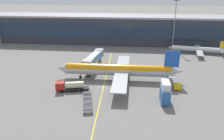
# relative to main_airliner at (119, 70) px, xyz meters

# --- Properties ---
(ground_plane) EXTENTS (700.00, 700.00, 0.00)m
(ground_plane) POSITION_rel_main_airliner_xyz_m (-4.10, -6.71, -3.89)
(ground_plane) COLOR slate
(apron_lead_in_line) EXTENTS (3.74, 79.94, 0.01)m
(apron_lead_in_line) POSITION_rel_main_airliner_xyz_m (-4.73, -4.71, -3.89)
(apron_lead_in_line) COLOR yellow
(apron_lead_in_line) RESTS_ON ground_plane
(terminal_building) EXTENTS (206.23, 20.11, 16.47)m
(terminal_building) POSITION_rel_main_airliner_xyz_m (-20.75, 59.00, 4.36)
(terminal_building) COLOR #2D333D
(terminal_building) RESTS_ON ground_plane
(main_airliner) EXTENTS (46.59, 36.96, 11.65)m
(main_airliner) POSITION_rel_main_airliner_xyz_m (0.00, 0.00, 0.00)
(main_airliner) COLOR #B2B7BC
(main_airliner) RESTS_ON ground_plane
(jet_bridge) EXTENTS (6.07, 19.53, 6.59)m
(jet_bridge) POSITION_rel_main_airliner_xyz_m (-10.91, 10.46, 0.99)
(jet_bridge) COLOR #B2B7BC
(jet_bridge) RESTS_ON ground_plane
(fuel_tanker) EXTENTS (11.09, 4.90, 3.25)m
(fuel_tanker) POSITION_rel_main_airliner_xyz_m (-15.18, -11.11, -2.15)
(fuel_tanker) COLOR #232326
(fuel_tanker) RESTS_ON ground_plane
(catering_lift) EXTENTS (2.54, 6.81, 6.30)m
(catering_lift) POSITION_rel_main_airliner_xyz_m (15.16, -15.19, -0.83)
(catering_lift) COLOR #285B9E
(catering_lift) RESTS_ON ground_plane
(pushback_tug) EXTENTS (2.72, 4.04, 1.40)m
(pushback_tug) POSITION_rel_main_airliner_xyz_m (20.54, -5.87, -3.05)
(pushback_tug) COLOR yellow
(pushback_tug) RESTS_ON ground_plane
(baggage_cart_0) EXTENTS (2.94, 2.15, 1.48)m
(baggage_cart_0) POSITION_rel_main_airliner_xyz_m (-6.45, -24.07, -3.11)
(baggage_cart_0) COLOR #B2B7BC
(baggage_cart_0) RESTS_ON ground_plane
(baggage_cart_1) EXTENTS (2.94, 2.15, 1.48)m
(baggage_cart_1) POSITION_rel_main_airliner_xyz_m (-7.20, -20.96, -3.11)
(baggage_cart_1) COLOR #B2B7BC
(baggage_cart_1) RESTS_ON ground_plane
(baggage_cart_2) EXTENTS (2.94, 2.15, 1.48)m
(baggage_cart_2) POSITION_rel_main_airliner_xyz_m (-7.95, -17.85, -3.11)
(baggage_cart_2) COLOR #B2B7BC
(baggage_cart_2) RESTS_ON ground_plane
(baggage_cart_3) EXTENTS (2.94, 2.15, 1.48)m
(baggage_cart_3) POSITION_rel_main_airliner_xyz_m (-8.70, -14.73, -3.11)
(baggage_cart_3) COLOR gray
(baggage_cart_3) RESTS_ON ground_plane
(commuter_jet_far) EXTENTS (29.52, 23.64, 7.05)m
(commuter_jet_far) POSITION_rel_main_airliner_xyz_m (37.71, 38.96, -1.61)
(commuter_jet_far) COLOR #B2B7BC
(commuter_jet_far) RESTS_ON ground_plane
(apron_light_mast_2) EXTENTS (2.80, 0.50, 26.49)m
(apron_light_mast_2) POSITION_rel_main_airliner_xyz_m (26.23, 47.04, 11.38)
(apron_light_mast_2) COLOR gray
(apron_light_mast_2) RESTS_ON ground_plane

